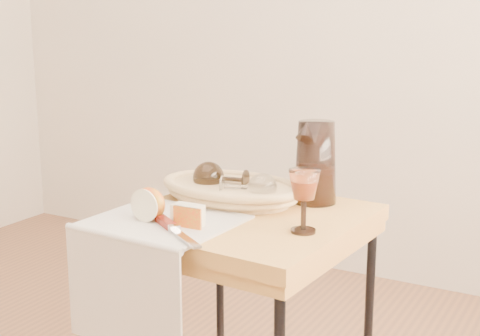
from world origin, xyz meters
The scene contains 9 objects.
tea_towel centered at (0.26, 0.19, 0.70)m, with size 0.33×0.30×0.01m, color silver.
bread_basket centered at (0.31, 0.43, 0.72)m, with size 0.35×0.24×0.05m, color tan, non-canonical shape.
goblet_lying_a centered at (0.28, 0.45, 0.75)m, with size 0.14×0.09×0.09m, color #2F2215, non-canonical shape.
goblet_lying_b centered at (0.36, 0.41, 0.75)m, with size 0.12×0.08×0.08m, color white, non-canonical shape.
pitcher centered at (0.51, 0.53, 0.80)m, with size 0.15×0.23×0.25m, color black, non-canonical shape.
wine_goblet centered at (0.58, 0.29, 0.77)m, with size 0.07×0.07×0.15m, color white, non-canonical shape.
apple_half centered at (0.23, 0.18, 0.74)m, with size 0.09×0.04×0.08m, color red.
apple_wedge centered at (0.34, 0.19, 0.73)m, with size 0.07×0.04×0.05m, color #F5EBC2.
table_knife centered at (0.34, 0.12, 0.71)m, with size 0.22×0.02×0.02m, color silver, non-canonical shape.
Camera 1 is at (1.18, -1.07, 1.18)m, focal length 50.85 mm.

